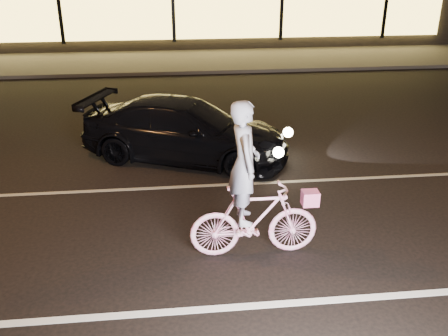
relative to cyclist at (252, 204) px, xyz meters
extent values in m
plane|color=black|center=(-0.81, 0.33, -0.83)|extent=(90.00, 90.00, 0.00)
cube|color=silver|center=(-0.81, -1.17, -0.82)|extent=(60.00, 0.12, 0.01)
cube|color=gray|center=(-0.81, 2.33, -0.82)|extent=(60.00, 0.10, 0.01)
cube|color=#383533|center=(-0.81, 13.33, -0.77)|extent=(30.00, 4.00, 0.12)
cube|color=#FFD359|center=(-0.81, 15.23, 0.77)|extent=(23.00, 0.15, 2.00)
cube|color=black|center=(-5.31, 15.15, 0.77)|extent=(0.15, 0.08, 2.20)
cube|color=black|center=(-0.81, 15.15, 0.77)|extent=(0.15, 0.08, 2.20)
cube|color=black|center=(3.69, 15.15, 0.77)|extent=(0.15, 0.08, 2.20)
cube|color=black|center=(8.19, 15.15, 0.77)|extent=(0.15, 0.08, 2.20)
imported|color=#FF4CA0|center=(0.04, 0.00, -0.27)|extent=(1.85, 0.52, 1.11)
imported|color=white|center=(-0.12, 0.00, 0.63)|extent=(0.42, 0.64, 1.75)
cube|color=#DE3B7A|center=(0.84, 0.00, 0.04)|extent=(0.23, 0.19, 0.21)
imported|color=black|center=(-0.79, 3.74, -0.20)|extent=(4.68, 3.25, 1.26)
sphere|color=#FFF2BF|center=(1.34, 3.51, -0.25)|extent=(0.21, 0.21, 0.21)
sphere|color=#FFF2BF|center=(0.91, 2.44, -0.25)|extent=(0.21, 0.21, 0.21)
camera|label=1|loc=(-1.06, -6.10, 3.29)|focal=40.00mm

